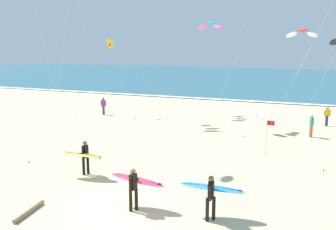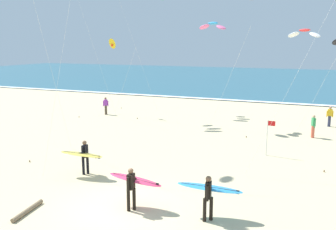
% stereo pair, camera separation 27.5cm
% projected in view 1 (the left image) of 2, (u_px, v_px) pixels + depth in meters
% --- Properties ---
extents(ground_plane, '(160.00, 160.00, 0.00)m').
position_uv_depth(ground_plane, '(123.00, 208.00, 14.21)').
color(ground_plane, beige).
extents(ocean_water, '(160.00, 60.00, 0.08)m').
position_uv_depth(ocean_water, '(275.00, 79.00, 67.81)').
color(ocean_water, '#2D6075').
rests_on(ocean_water, ground).
extents(shoreline_foam, '(160.00, 1.00, 0.01)m').
position_uv_depth(shoreline_foam, '(248.00, 101.00, 40.71)').
color(shoreline_foam, white).
rests_on(shoreline_foam, ocean_water).
extents(surfer_lead, '(2.24, 1.05, 1.71)m').
position_uv_depth(surfer_lead, '(84.00, 155.00, 17.50)').
color(surfer_lead, black).
rests_on(surfer_lead, ground).
extents(surfer_trailing, '(2.48, 1.10, 1.71)m').
position_uv_depth(surfer_trailing, '(211.00, 191.00, 13.18)').
color(surfer_trailing, black).
rests_on(surfer_trailing, ground).
extents(surfer_third, '(2.23, 0.94, 1.71)m').
position_uv_depth(surfer_third, '(135.00, 183.00, 13.94)').
color(surfer_third, black).
rests_on(surfer_third, ground).
extents(kite_arc_cobalt_high, '(4.43, 3.97, 7.97)m').
position_uv_depth(kite_arc_cobalt_high, '(211.00, 26.00, 27.37)').
color(kite_arc_cobalt_high, pink).
rests_on(kite_arc_cobalt_high, ground).
extents(kite_delta_golden_outer, '(3.53, 1.66, 6.85)m').
position_uv_depth(kite_delta_golden_outer, '(111.00, 44.00, 32.20)').
color(kite_delta_golden_outer, yellow).
rests_on(kite_delta_golden_outer, ground).
extents(kite_arc_scarlet_extra, '(3.83, 4.82, 7.37)m').
position_uv_depth(kite_arc_scarlet_extra, '(302.00, 33.00, 25.45)').
color(kite_arc_scarlet_extra, white).
rests_on(kite_arc_scarlet_extra, ground).
extents(bystander_green_top, '(0.30, 0.46, 1.59)m').
position_uv_depth(bystander_green_top, '(311.00, 126.00, 24.94)').
color(bystander_green_top, '#D8593F').
rests_on(bystander_green_top, ground).
extents(bystander_purple_top, '(0.48, 0.27, 1.59)m').
position_uv_depth(bystander_purple_top, '(103.00, 106.00, 32.97)').
color(bystander_purple_top, '#4C3D2D').
rests_on(bystander_purple_top, ground).
extents(bystander_yellow_top, '(0.49, 0.23, 1.59)m').
position_uv_depth(bystander_yellow_top, '(327.00, 116.00, 28.34)').
color(bystander_yellow_top, '#2D334C').
rests_on(bystander_yellow_top, ground).
extents(lifeguard_flag, '(0.45, 0.05, 2.10)m').
position_uv_depth(lifeguard_flag, '(267.00, 134.00, 20.80)').
color(lifeguard_flag, silver).
rests_on(lifeguard_flag, ground).
extents(driftwood_log, '(0.40, 1.75, 0.17)m').
position_uv_depth(driftwood_log, '(29.00, 211.00, 13.71)').
color(driftwood_log, '#846B4C').
rests_on(driftwood_log, ground).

